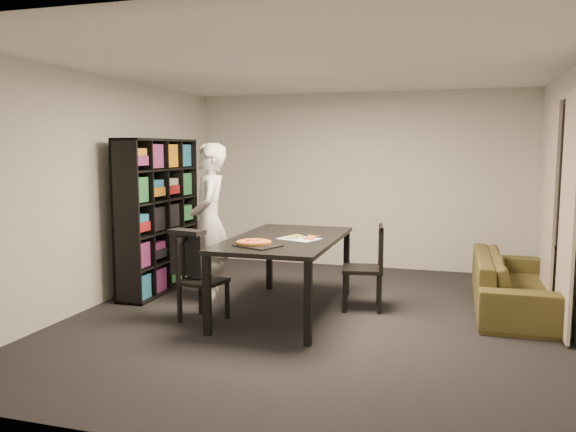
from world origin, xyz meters
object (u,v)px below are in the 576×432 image
(bookshelf, at_px, (159,215))
(baking_tray, at_px, (258,246))
(dining_table, at_px, (285,244))
(pepperoni_pizza, at_px, (254,242))
(chair_right, at_px, (371,261))
(person, at_px, (209,222))
(sofa, at_px, (514,282))
(chair_left, at_px, (197,273))

(bookshelf, height_order, baking_tray, bookshelf)
(dining_table, bearing_deg, pepperoni_pizza, -107.19)
(bookshelf, distance_m, chair_right, 2.71)
(baking_tray, bearing_deg, person, 136.57)
(dining_table, height_order, person, person)
(bookshelf, xyz_separation_m, person, (0.79, -0.23, -0.03))
(bookshelf, distance_m, dining_table, 1.88)
(baking_tray, xyz_separation_m, pepperoni_pizza, (-0.06, 0.06, 0.02))
(dining_table, bearing_deg, sofa, 19.11)
(chair_left, distance_m, sofa, 3.48)
(baking_tray, relative_size, sofa, 0.19)
(chair_right, distance_m, baking_tray, 1.43)
(dining_table, xyz_separation_m, person, (-1.01, 0.26, 0.17))
(chair_right, bearing_deg, chair_left, -70.49)
(chair_right, distance_m, pepperoni_pizza, 1.43)
(chair_left, bearing_deg, baking_tray, -84.27)
(person, distance_m, baking_tray, 1.26)
(pepperoni_pizza, bearing_deg, sofa, 28.05)
(pepperoni_pizza, bearing_deg, baking_tray, -44.77)
(chair_right, relative_size, sofa, 0.45)
(sofa, bearing_deg, chair_right, 105.57)
(person, xyz_separation_m, pepperoni_pizza, (0.85, -0.80, -0.07))
(chair_left, xyz_separation_m, pepperoni_pizza, (0.64, -0.02, 0.36))
(dining_table, distance_m, pepperoni_pizza, 0.57)
(dining_table, relative_size, chair_right, 2.11)
(person, bearing_deg, chair_left, -8.21)
(chair_left, relative_size, person, 0.47)
(person, bearing_deg, sofa, 76.42)
(baking_tray, relative_size, pepperoni_pizza, 1.14)
(person, distance_m, pepperoni_pizza, 1.17)
(pepperoni_pizza, bearing_deg, bookshelf, 147.86)
(chair_right, bearing_deg, sofa, 96.40)
(chair_left, distance_m, person, 0.91)
(dining_table, xyz_separation_m, chair_right, (0.87, 0.40, -0.22))
(chair_right, bearing_deg, baking_tray, -53.20)
(bookshelf, height_order, chair_left, bookshelf)
(pepperoni_pizza, relative_size, sofa, 0.17)
(dining_table, distance_m, chair_right, 0.98)
(chair_left, bearing_deg, bookshelf, 57.39)
(bookshelf, distance_m, sofa, 4.27)
(baking_tray, height_order, pepperoni_pizza, pepperoni_pizza)
(person, distance_m, sofa, 3.51)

